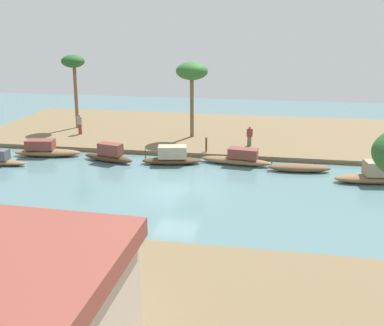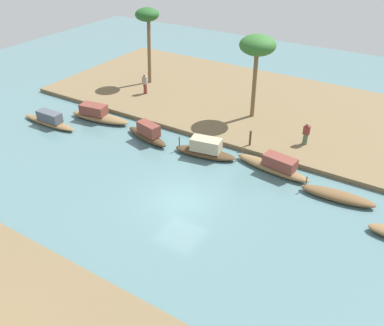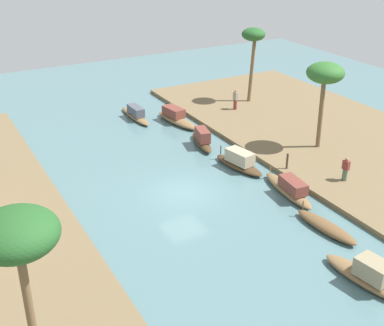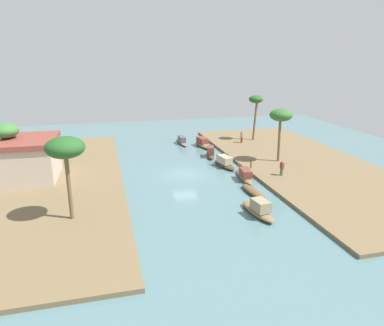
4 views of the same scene
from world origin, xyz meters
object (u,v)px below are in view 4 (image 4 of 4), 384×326
object	(u,v)px
sampan_downstream_large	(182,141)
riverside_building	(31,158)
sampan_midstream	(253,192)
person_on_near_bank	(282,168)
sampan_near_left_bank	(259,209)
sampan_open_hull	(224,163)
mooring_post	(251,163)
palm_tree_left_far	(256,101)
sampan_upstream_small	(211,153)
person_by_mooring	(242,137)
palm_tree_right_tall	(5,132)
sampan_with_red_awning	(203,144)
palm_tree_left_near	(281,116)
palm_tree_right_short	(65,149)
sampan_foreground	(245,175)

from	to	relation	value
sampan_downstream_large	riverside_building	bearing A→B (deg)	122.95
sampan_midstream	person_on_near_bank	world-z (taller)	person_on_near_bank
sampan_near_left_bank	sampan_open_hull	bearing A→B (deg)	-14.78
person_on_near_bank	mooring_post	bearing A→B (deg)	28.15
sampan_near_left_bank	palm_tree_left_far	size ratio (longest dim) A/B	0.68
sampan_upstream_small	mooring_post	size ratio (longest dim) A/B	3.78
person_on_near_bank	riverside_building	distance (m)	25.10
person_by_mooring	riverside_building	world-z (taller)	riverside_building
sampan_downstream_large	palm_tree_right_tall	distance (m)	23.46
sampan_downstream_large	person_by_mooring	world-z (taller)	person_by_mooring
sampan_with_red_awning	palm_tree_left_far	size ratio (longest dim) A/B	0.78
sampan_near_left_bank	sampan_upstream_small	bearing A→B (deg)	-12.01
sampan_downstream_large	person_on_near_bank	bearing A→B (deg)	-159.44
palm_tree_left_near	riverside_building	xyz separation A→B (m)	(0.47, 26.57, -3.16)
palm_tree_right_tall	sampan_near_left_bank	bearing A→B (deg)	-123.09
person_on_near_bank	palm_tree_right_short	distance (m)	21.35
mooring_post	palm_tree_right_tall	distance (m)	25.06
sampan_downstream_large	person_by_mooring	bearing A→B (deg)	-109.94
sampan_midstream	palm_tree_left_far	bearing A→B (deg)	-28.35
sampan_foreground	mooring_post	size ratio (longest dim) A/B	4.72
palm_tree_left_near	palm_tree_right_short	world-z (taller)	palm_tree_right_short
sampan_midstream	palm_tree_left_far	world-z (taller)	palm_tree_left_far
sampan_open_hull	sampan_upstream_small	bearing A→B (deg)	-6.65
sampan_downstream_large	palm_tree_left_far	world-z (taller)	palm_tree_left_far
sampan_near_left_bank	person_on_near_bank	xyz separation A→B (m)	(7.66, -6.00, 0.54)
palm_tree_left_far	mooring_post	bearing A→B (deg)	154.94
sampan_midstream	palm_tree_left_far	xyz separation A→B (m)	(19.05, -8.38, 5.61)
person_on_near_bank	riverside_building	world-z (taller)	riverside_building
sampan_open_hull	person_on_near_bank	world-z (taller)	person_on_near_bank
sampan_with_red_awning	sampan_foreground	size ratio (longest dim) A/B	1.01
sampan_midstream	person_on_near_bank	size ratio (longest dim) A/B	2.68
sampan_near_left_bank	palm_tree_left_near	size ratio (longest dim) A/B	0.72
person_by_mooring	palm_tree_left_far	size ratio (longest dim) A/B	0.27
sampan_open_hull	riverside_building	bearing A→B (deg)	79.23
sampan_foreground	palm_tree_right_short	distance (m)	18.16
palm_tree_left_near	palm_tree_left_far	bearing A→B (deg)	-9.15
sampan_foreground	sampan_midstream	size ratio (longest dim) A/B	1.21
sampan_upstream_small	palm_tree_right_tall	xyz separation A→B (m)	(-3.75, 21.97, 4.52)
mooring_post	palm_tree_left_near	world-z (taller)	palm_tree_left_near
sampan_midstream	sampan_downstream_large	bearing A→B (deg)	1.11
sampan_upstream_small	sampan_midstream	xyz separation A→B (m)	(-12.98, -0.09, -0.26)
sampan_near_left_bank	mooring_post	world-z (taller)	mooring_post
sampan_open_hull	palm_tree_left_near	size ratio (longest dim) A/B	0.70
sampan_with_red_awning	palm_tree_right_short	xyz separation A→B (m)	(-19.91, 15.99, 5.27)
sampan_upstream_small	palm_tree_right_short	bearing A→B (deg)	147.60
sampan_open_hull	palm_tree_right_short	distance (m)	19.60
sampan_midstream	mooring_post	world-z (taller)	mooring_post
sampan_upstream_small	person_by_mooring	world-z (taller)	person_by_mooring
person_on_near_bank	person_by_mooring	world-z (taller)	person_by_mooring
sampan_upstream_small	palm_tree_left_near	bearing A→B (deg)	-111.24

